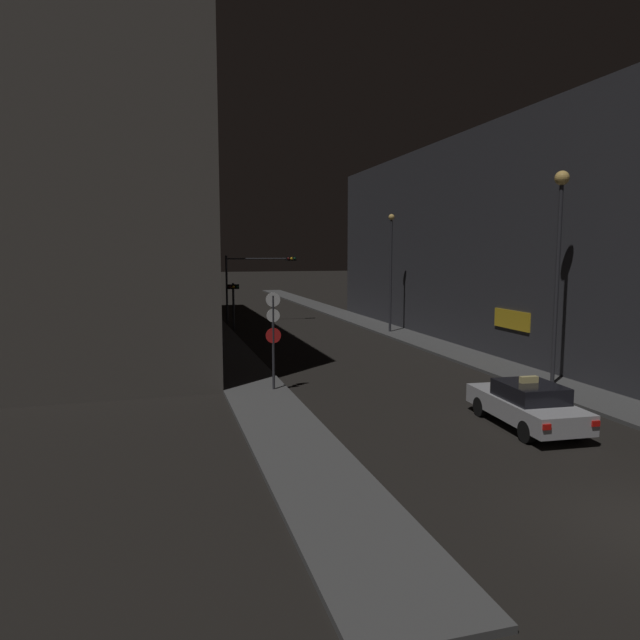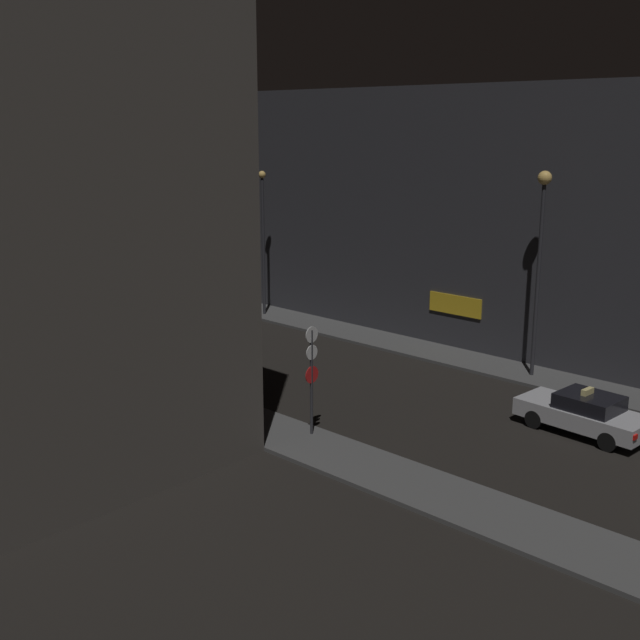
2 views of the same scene
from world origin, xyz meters
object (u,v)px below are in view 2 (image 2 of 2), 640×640
object	(u,v)px
traffic_light_left_kerb	(55,289)
street_lamp_near_block	(541,235)
traffic_light_overhead	(54,247)
street_lamp_far_block	(263,230)
sign_pole_left	(312,371)
taxi	(584,413)

from	to	relation	value
traffic_light_left_kerb	street_lamp_near_block	xyz separation A→B (m)	(10.09, -20.59, 3.62)
traffic_light_overhead	street_lamp_far_block	world-z (taller)	street_lamp_far_block
traffic_light_left_kerb	street_lamp_far_block	distance (m)	11.06
sign_pole_left	traffic_light_left_kerb	bearing A→B (deg)	87.43
taxi	traffic_light_left_kerb	world-z (taller)	traffic_light_left_kerb
traffic_light_left_kerb	sign_pole_left	size ratio (longest dim) A/B	0.87
traffic_light_left_kerb	street_lamp_far_block	world-z (taller)	street_lamp_far_block
sign_pole_left	street_lamp_near_block	bearing A→B (deg)	-11.30
taxi	sign_pole_left	size ratio (longest dim) A/B	1.22
taxi	sign_pole_left	distance (m)	9.42
traffic_light_overhead	taxi	bearing A→B (deg)	-82.76
taxi	street_lamp_far_block	size ratio (longest dim) A/B	0.59
traffic_light_left_kerb	traffic_light_overhead	bearing A→B (deg)	60.36
traffic_light_overhead	traffic_light_left_kerb	size ratio (longest dim) A/B	1.68
sign_pole_left	street_lamp_far_block	xyz separation A→B (m)	(10.61, 13.85, 2.39)
street_lamp_far_block	taxi	bearing A→B (deg)	-101.05
sign_pole_left	street_lamp_near_block	distance (m)	11.71
taxi	traffic_light_overhead	size ratio (longest dim) A/B	0.83
traffic_light_left_kerb	street_lamp_far_block	size ratio (longest dim) A/B	0.42
traffic_light_left_kerb	street_lamp_near_block	bearing A→B (deg)	-63.91
traffic_light_overhead	street_lamp_far_block	xyz separation A→B (m)	(7.62, -8.38, 0.96)
sign_pole_left	street_lamp_far_block	world-z (taller)	street_lamp_far_block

